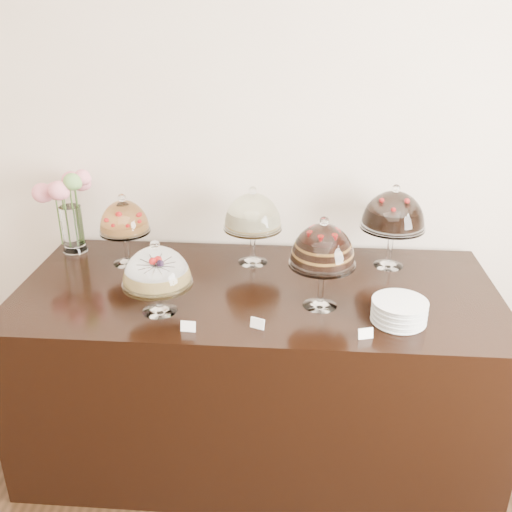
# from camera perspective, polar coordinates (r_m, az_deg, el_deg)

# --- Properties ---
(wall_back) EXTENTS (5.00, 0.04, 3.00)m
(wall_back) POSITION_cam_1_polar(r_m,az_deg,el_deg) (2.95, 0.05, 12.30)
(wall_back) COLOR beige
(wall_back) RESTS_ON ground
(display_counter) EXTENTS (2.20, 1.00, 0.90)m
(display_counter) POSITION_cam_1_polar(r_m,az_deg,el_deg) (2.87, 0.08, -11.15)
(display_counter) COLOR black
(display_counter) RESTS_ON ground
(cake_stand_sugar_sponge) EXTENTS (0.29, 0.29, 0.33)m
(cake_stand_sugar_sponge) POSITION_cam_1_polar(r_m,az_deg,el_deg) (2.39, -9.90, -1.37)
(cake_stand_sugar_sponge) COLOR white
(cake_stand_sugar_sponge) RESTS_ON display_counter
(cake_stand_choco_layer) EXTENTS (0.28, 0.28, 0.41)m
(cake_stand_choco_layer) POSITION_cam_1_polar(r_m,az_deg,el_deg) (2.38, 6.69, 0.77)
(cake_stand_choco_layer) COLOR white
(cake_stand_choco_layer) RESTS_ON display_counter
(cake_stand_cheesecake) EXTENTS (0.29, 0.29, 0.40)m
(cake_stand_cheesecake) POSITION_cam_1_polar(r_m,az_deg,el_deg) (2.79, -0.33, 4.17)
(cake_stand_cheesecake) COLOR white
(cake_stand_cheesecake) RESTS_ON display_counter
(cake_stand_dark_choco) EXTENTS (0.31, 0.31, 0.42)m
(cake_stand_dark_choco) POSITION_cam_1_polar(r_m,az_deg,el_deg) (2.82, 13.59, 4.18)
(cake_stand_dark_choco) COLOR white
(cake_stand_dark_choco) RESTS_ON display_counter
(cake_stand_fruit_tart) EXTENTS (0.25, 0.25, 0.36)m
(cake_stand_fruit_tart) POSITION_cam_1_polar(r_m,az_deg,el_deg) (2.86, -13.06, 3.50)
(cake_stand_fruit_tart) COLOR white
(cake_stand_fruit_tart) RESTS_ON display_counter
(flower_vase) EXTENTS (0.29, 0.27, 0.44)m
(flower_vase) POSITION_cam_1_polar(r_m,az_deg,el_deg) (3.08, -18.35, 5.24)
(flower_vase) COLOR white
(flower_vase) RESTS_ON display_counter
(plate_stack) EXTENTS (0.22, 0.22, 0.09)m
(plate_stack) POSITION_cam_1_polar(r_m,az_deg,el_deg) (2.41, 14.12, -5.38)
(plate_stack) COLOR silver
(plate_stack) RESTS_ON display_counter
(price_card_left) EXTENTS (0.06, 0.02, 0.04)m
(price_card_left) POSITION_cam_1_polar(r_m,az_deg,el_deg) (2.30, -6.81, -7.01)
(price_card_left) COLOR white
(price_card_left) RESTS_ON display_counter
(price_card_right) EXTENTS (0.06, 0.03, 0.04)m
(price_card_right) POSITION_cam_1_polar(r_m,az_deg,el_deg) (2.28, 10.91, -7.62)
(price_card_right) COLOR white
(price_card_right) RESTS_ON display_counter
(price_card_extra) EXTENTS (0.06, 0.04, 0.04)m
(price_card_extra) POSITION_cam_1_polar(r_m,az_deg,el_deg) (2.31, 0.14, -6.75)
(price_card_extra) COLOR white
(price_card_extra) RESTS_ON display_counter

